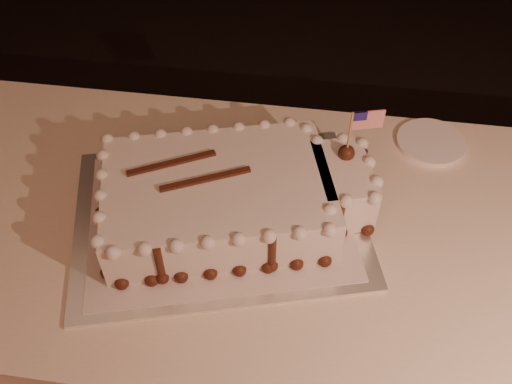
# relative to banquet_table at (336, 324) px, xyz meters

# --- Properties ---
(room_shell) EXTENTS (6.10, 8.10, 2.90)m
(room_shell) POSITION_rel_banquet_table_xyz_m (0.00, -0.60, 1.02)
(room_shell) COLOR black
(room_shell) RESTS_ON ground
(banquet_table) EXTENTS (2.40, 0.80, 0.75)m
(banquet_table) POSITION_rel_banquet_table_xyz_m (0.00, 0.00, 0.00)
(banquet_table) COLOR beige
(banquet_table) RESTS_ON ground
(cake_board) EXTENTS (0.72, 0.61, 0.01)m
(cake_board) POSITION_rel_banquet_table_xyz_m (-0.29, 0.00, 0.38)
(cake_board) COLOR white
(cake_board) RESTS_ON banquet_table
(doily) EXTENTS (0.64, 0.55, 0.00)m
(doily) POSITION_rel_banquet_table_xyz_m (-0.29, 0.00, 0.38)
(doily) COLOR silver
(doily) RESTS_ON cake_board
(sheet_cake) EXTENTS (0.60, 0.43, 0.23)m
(sheet_cake) POSITION_rel_banquet_table_xyz_m (-0.26, 0.01, 0.44)
(sheet_cake) COLOR silver
(sheet_cake) RESTS_ON doily
(side_plate) EXTENTS (0.17, 0.17, 0.01)m
(side_plate) POSITION_rel_banquet_table_xyz_m (0.17, 0.31, 0.38)
(side_plate) COLOR white
(side_plate) RESTS_ON banquet_table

